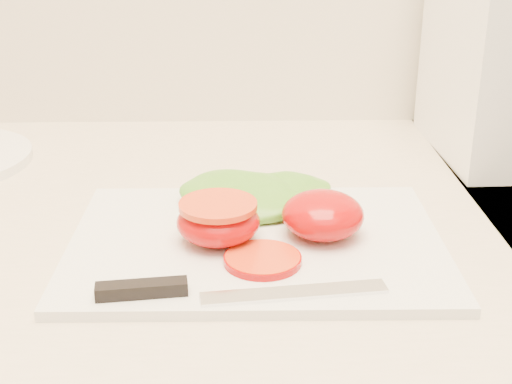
{
  "coord_description": "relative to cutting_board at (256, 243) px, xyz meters",
  "views": [
    {
      "loc": [
        -0.09,
        0.95,
        1.25
      ],
      "look_at": [
        -0.08,
        1.59,
        0.99
      ],
      "focal_mm": 50.0,
      "sensor_mm": 36.0,
      "label": 1
    }
  ],
  "objects": [
    {
      "name": "tomato_slice_0",
      "position": [
        0.0,
        -0.05,
        0.01
      ],
      "size": [
        0.07,
        0.07,
        0.01
      ],
      "primitive_type": "cylinder",
      "color": "#E7420F",
      "rests_on": "cutting_board"
    },
    {
      "name": "cutting_board",
      "position": [
        0.0,
        0.0,
        0.0
      ],
      "size": [
        0.36,
        0.26,
        0.01
      ],
      "primitive_type": "cube",
      "rotation": [
        0.0,
        0.0,
        -0.01
      ],
      "color": "white",
      "rests_on": "counter"
    },
    {
      "name": "tomato_half_cut",
      "position": [
        -0.04,
        -0.0,
        0.03
      ],
      "size": [
        0.08,
        0.08,
        0.04
      ],
      "color": "#BD0300",
      "rests_on": "cutting_board"
    },
    {
      "name": "tomato_half_dome",
      "position": [
        0.06,
        0.01,
        0.03
      ],
      "size": [
        0.08,
        0.08,
        0.04
      ],
      "primitive_type": "ellipsoid",
      "color": "#BD0300",
      "rests_on": "cutting_board"
    },
    {
      "name": "lettuce_leaf_0",
      "position": [
        -0.01,
        0.08,
        0.02
      ],
      "size": [
        0.16,
        0.14,
        0.03
      ],
      "primitive_type": "ellipsoid",
      "rotation": [
        0.0,
        0.0,
        -0.39
      ],
      "color": "#5AA72C",
      "rests_on": "cutting_board"
    },
    {
      "name": "knife",
      "position": [
        -0.05,
        -0.1,
        0.01
      ],
      "size": [
        0.25,
        0.04,
        0.01
      ],
      "rotation": [
        0.0,
        0.0,
        0.12
      ],
      "color": "silver",
      "rests_on": "cutting_board"
    },
    {
      "name": "lettuce_leaf_1",
      "position": [
        0.03,
        0.08,
        0.02
      ],
      "size": [
        0.13,
        0.11,
        0.02
      ],
      "primitive_type": "ellipsoid",
      "rotation": [
        0.0,
        0.0,
        0.29
      ],
      "color": "#5AA72C",
      "rests_on": "cutting_board"
    }
  ]
}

